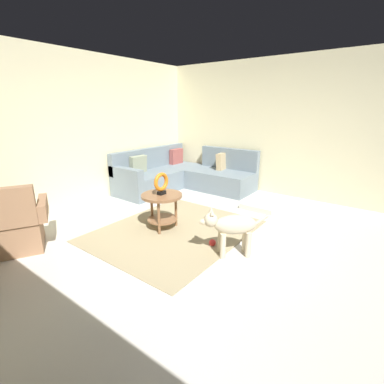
{
  "coord_description": "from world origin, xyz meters",
  "views": [
    {
      "loc": [
        -2.7,
        -1.77,
        1.76
      ],
      "look_at": [
        0.45,
        0.6,
        0.55
      ],
      "focal_mm": 25.93,
      "sensor_mm": 36.0,
      "label": 1
    }
  ],
  "objects_px": {
    "sectional_couch": "(183,176)",
    "armchair": "(14,227)",
    "dog_toy_ball": "(212,243)",
    "side_table": "(162,202)",
    "torus_sculpture": "(161,183)",
    "dog": "(231,227)",
    "dog_bed_mat": "(264,204)"
  },
  "relations": [
    {
      "from": "torus_sculpture",
      "to": "dog_toy_ball",
      "type": "bearing_deg",
      "value": -91.13
    },
    {
      "from": "armchair",
      "to": "sectional_couch",
      "type": "bearing_deg",
      "value": 28.86
    },
    {
      "from": "torus_sculpture",
      "to": "dog",
      "type": "distance_m",
      "value": 1.26
    },
    {
      "from": "dog_bed_mat",
      "to": "dog",
      "type": "xyz_separation_m",
      "value": [
        -1.94,
        -0.38,
        0.33
      ]
    },
    {
      "from": "side_table",
      "to": "dog_bed_mat",
      "type": "relative_size",
      "value": 0.75
    },
    {
      "from": "side_table",
      "to": "dog_toy_ball",
      "type": "distance_m",
      "value": 0.98
    },
    {
      "from": "armchair",
      "to": "dog_bed_mat",
      "type": "bearing_deg",
      "value": -0.55
    },
    {
      "from": "torus_sculpture",
      "to": "sectional_couch",
      "type": "bearing_deg",
      "value": 30.62
    },
    {
      "from": "sectional_couch",
      "to": "armchair",
      "type": "distance_m",
      "value": 3.49
    },
    {
      "from": "dog_bed_mat",
      "to": "armchair",
      "type": "bearing_deg",
      "value": 151.85
    },
    {
      "from": "torus_sculpture",
      "to": "dog_bed_mat",
      "type": "xyz_separation_m",
      "value": [
        1.86,
        -0.83,
        -0.67
      ]
    },
    {
      "from": "dog_bed_mat",
      "to": "dog",
      "type": "bearing_deg",
      "value": -168.84
    },
    {
      "from": "side_table",
      "to": "torus_sculpture",
      "type": "relative_size",
      "value": 1.84
    },
    {
      "from": "sectional_couch",
      "to": "armchair",
      "type": "height_order",
      "value": "same"
    },
    {
      "from": "side_table",
      "to": "torus_sculpture",
      "type": "distance_m",
      "value": 0.29
    },
    {
      "from": "sectional_couch",
      "to": "dog_toy_ball",
      "type": "relative_size",
      "value": 24.58
    },
    {
      "from": "armchair",
      "to": "side_table",
      "type": "bearing_deg",
      "value": -5.06
    },
    {
      "from": "torus_sculpture",
      "to": "dog",
      "type": "height_order",
      "value": "torus_sculpture"
    },
    {
      "from": "side_table",
      "to": "dog",
      "type": "height_order",
      "value": "dog"
    },
    {
      "from": "armchair",
      "to": "torus_sculpture",
      "type": "height_order",
      "value": "armchair"
    },
    {
      "from": "armchair",
      "to": "dog_toy_ball",
      "type": "bearing_deg",
      "value": -23.0
    },
    {
      "from": "side_table",
      "to": "dog_toy_ball",
      "type": "height_order",
      "value": "side_table"
    },
    {
      "from": "side_table",
      "to": "dog_toy_ball",
      "type": "bearing_deg",
      "value": -91.13
    },
    {
      "from": "side_table",
      "to": "dog_bed_mat",
      "type": "xyz_separation_m",
      "value": [
        1.86,
        -0.83,
        -0.37
      ]
    },
    {
      "from": "sectional_couch",
      "to": "side_table",
      "type": "bearing_deg",
      "value": -149.38
    },
    {
      "from": "armchair",
      "to": "dog",
      "type": "xyz_separation_m",
      "value": [
        1.54,
        -2.24,
        0.05
      ]
    },
    {
      "from": "armchair",
      "to": "side_table",
      "type": "distance_m",
      "value": 1.91
    },
    {
      "from": "torus_sculpture",
      "to": "dog_bed_mat",
      "type": "bearing_deg",
      "value": -23.91
    },
    {
      "from": "sectional_couch",
      "to": "dog_bed_mat",
      "type": "relative_size",
      "value": 2.81
    },
    {
      "from": "sectional_couch",
      "to": "side_table",
      "type": "xyz_separation_m",
      "value": [
        -1.87,
        -1.11,
        0.12
      ]
    },
    {
      "from": "dog_bed_mat",
      "to": "dog_toy_ball",
      "type": "distance_m",
      "value": 1.88
    },
    {
      "from": "sectional_couch",
      "to": "dog_toy_ball",
      "type": "height_order",
      "value": "sectional_couch"
    }
  ]
}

